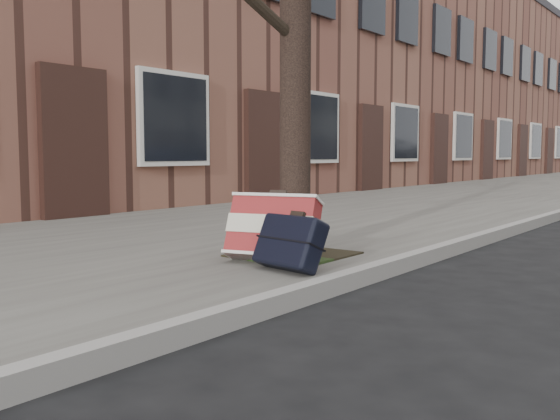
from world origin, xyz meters
The scene contains 6 objects.
ground centered at (0.00, 0.00, 0.00)m, with size 120.00×120.00×0.00m, color black.
near_sidewalk centered at (-3.70, 15.00, 0.06)m, with size 5.00×70.00×0.12m, color slate.
house_near centered at (-9.60, 16.00, 3.50)m, with size 6.80×40.00×7.00m, color brown.
dirt_patch centered at (-2.00, 1.20, 0.13)m, with size 0.85×0.85×0.01m, color black.
suitcase_red centered at (-1.92, 0.83, 0.38)m, with size 0.68×0.19×0.49m, color maroon.
suitcase_navy centered at (-1.61, 0.62, 0.33)m, with size 0.54×0.17×0.38m, color black.
Camera 1 is at (1.00, -2.94, 0.95)m, focal length 40.00 mm.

